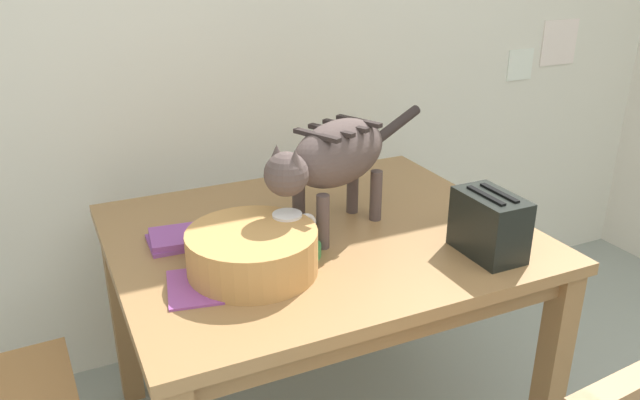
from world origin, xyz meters
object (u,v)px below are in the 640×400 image
Objects in this scene: book_stack at (179,239)px; toaster at (490,225)px; cat at (334,158)px; magazine at (220,284)px; wicker_basket at (253,252)px; coffee_mug at (289,230)px; dining_table at (320,259)px; saucer_bowl at (288,250)px.

toaster is (0.74, -0.41, 0.07)m from book_stack.
magazine is (-0.39, -0.16, -0.22)m from cat.
wicker_basket is at bearing 26.88° from magazine.
cat is 5.06× the size of coffee_mug.
toaster reaches higher than dining_table.
book_stack is at bearing 50.66° from cat.
coffee_mug reaches higher than dining_table.
toaster reaches higher than magazine.
wicker_basket is at bearing -61.00° from book_stack.
saucer_bowl is at bearing 180.00° from coffee_mug.
cat is at bearing 32.76° from magazine.
coffee_mug reaches higher than saucer_bowl.
saucer_bowl is 0.32m from book_stack.
saucer_bowl reaches higher than magazine.
coffee_mug is 0.24m from magazine.
coffee_mug is 0.49× the size of magazine.
wicker_basket reaches higher than saucer_bowl.
saucer_bowl is at bearing -37.56° from book_stack.
cat is at bearing 25.04° from coffee_mug.
toaster is at bearing -29.28° from book_stack.
coffee_mug reaches higher than wicker_basket.
cat is 0.49m from book_stack.
dining_table is 1.88× the size of cat.
cat reaches higher than coffee_mug.
dining_table is at bearing 35.31° from coffee_mug.
saucer_bowl is 1.05× the size of book_stack.
coffee_mug is at bearing -37.12° from book_stack.
coffee_mug is 0.72× the size of book_stack.
wicker_basket is at bearing 89.35° from cat.
coffee_mug is at bearing 22.21° from wicker_basket.
book_stack is (-0.39, 0.10, 0.10)m from dining_table.
dining_table is 6.51× the size of saucer_bowl.
saucer_bowl is at bearing 155.60° from toaster.
magazine is at bearing -163.86° from wicker_basket.
cat reaches higher than saucer_bowl.
wicker_basket reaches higher than magazine.
cat is at bearing 23.89° from wicker_basket.
wicker_basket reaches higher than dining_table.
dining_table is at bearing -14.09° from book_stack.
cat reaches higher than dining_table.
coffee_mug is (-0.13, -0.10, 0.16)m from dining_table.
magazine is 0.72m from toaster.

